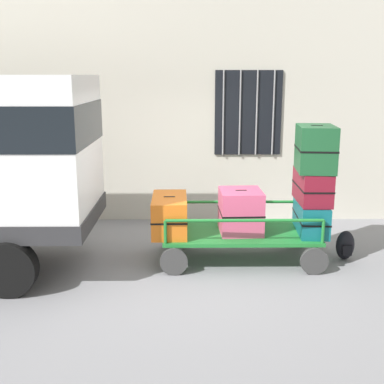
{
  "coord_description": "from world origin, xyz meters",
  "views": [
    {
      "loc": [
        -0.27,
        -6.52,
        2.66
      ],
      "look_at": [
        -0.21,
        0.36,
        1.03
      ],
      "focal_mm": 46.24,
      "sensor_mm": 36.0,
      "label": 1
    }
  ],
  "objects_px": {
    "luggage_cart": "(240,237)",
    "suitcase_center_middle": "(312,186)",
    "suitcase_midleft_bottom": "(241,211)",
    "backpack": "(345,245)",
    "suitcase_center_bottom": "(311,217)",
    "suitcase_center_top": "(316,148)",
    "suitcase_left_bottom": "(170,214)"
  },
  "relations": [
    {
      "from": "suitcase_center_middle",
      "to": "backpack",
      "type": "height_order",
      "value": "suitcase_center_middle"
    },
    {
      "from": "suitcase_midleft_bottom",
      "to": "suitcase_center_middle",
      "type": "relative_size",
      "value": 0.77
    },
    {
      "from": "suitcase_center_top",
      "to": "backpack",
      "type": "distance_m",
      "value": 1.54
    },
    {
      "from": "luggage_cart",
      "to": "suitcase_center_bottom",
      "type": "xyz_separation_m",
      "value": [
        1.03,
        0.03,
        0.29
      ]
    },
    {
      "from": "suitcase_center_bottom",
      "to": "suitcase_center_middle",
      "type": "bearing_deg",
      "value": 90.0
    },
    {
      "from": "suitcase_center_bottom",
      "to": "backpack",
      "type": "height_order",
      "value": "suitcase_center_bottom"
    },
    {
      "from": "suitcase_center_top",
      "to": "suitcase_center_middle",
      "type": "bearing_deg",
      "value": 90.0
    },
    {
      "from": "suitcase_center_bottom",
      "to": "suitcase_center_top",
      "type": "bearing_deg",
      "value": -90.0
    },
    {
      "from": "suitcase_center_middle",
      "to": "suitcase_center_top",
      "type": "xyz_separation_m",
      "value": [
        0.0,
        -0.06,
        0.56
      ]
    },
    {
      "from": "suitcase_center_middle",
      "to": "suitcase_center_top",
      "type": "relative_size",
      "value": 1.1
    },
    {
      "from": "luggage_cart",
      "to": "suitcase_center_middle",
      "type": "xyz_separation_m",
      "value": [
        1.03,
        0.04,
        0.75
      ]
    },
    {
      "from": "suitcase_left_bottom",
      "to": "suitcase_center_top",
      "type": "relative_size",
      "value": 1.22
    },
    {
      "from": "suitcase_center_bottom",
      "to": "backpack",
      "type": "distance_m",
      "value": 0.68
    },
    {
      "from": "suitcase_center_middle",
      "to": "suitcase_midleft_bottom",
      "type": "bearing_deg",
      "value": -178.48
    },
    {
      "from": "luggage_cart",
      "to": "suitcase_center_middle",
      "type": "relative_size",
      "value": 2.61
    },
    {
      "from": "luggage_cart",
      "to": "suitcase_midleft_bottom",
      "type": "height_order",
      "value": "suitcase_midleft_bottom"
    },
    {
      "from": "suitcase_left_bottom",
      "to": "suitcase_center_middle",
      "type": "height_order",
      "value": "suitcase_center_middle"
    },
    {
      "from": "luggage_cart",
      "to": "suitcase_midleft_bottom",
      "type": "relative_size",
      "value": 3.37
    },
    {
      "from": "suitcase_center_top",
      "to": "suitcase_center_bottom",
      "type": "bearing_deg",
      "value": 90.0
    },
    {
      "from": "luggage_cart",
      "to": "suitcase_center_bottom",
      "type": "height_order",
      "value": "suitcase_center_bottom"
    },
    {
      "from": "suitcase_midleft_bottom",
      "to": "suitcase_center_middle",
      "type": "bearing_deg",
      "value": 1.52
    },
    {
      "from": "suitcase_midleft_bottom",
      "to": "suitcase_center_middle",
      "type": "xyz_separation_m",
      "value": [
        1.03,
        0.03,
        0.36
      ]
    },
    {
      "from": "suitcase_center_top",
      "to": "backpack",
      "type": "xyz_separation_m",
      "value": [
        0.53,
        0.02,
        -1.44
      ]
    },
    {
      "from": "luggage_cart",
      "to": "backpack",
      "type": "xyz_separation_m",
      "value": [
        1.56,
        -0.0,
        -0.14
      ]
    },
    {
      "from": "suitcase_midleft_bottom",
      "to": "suitcase_center_top",
      "type": "height_order",
      "value": "suitcase_center_top"
    },
    {
      "from": "suitcase_left_bottom",
      "to": "suitcase_midleft_bottom",
      "type": "distance_m",
      "value": 1.03
    },
    {
      "from": "suitcase_midleft_bottom",
      "to": "suitcase_center_top",
      "type": "relative_size",
      "value": 0.85
    },
    {
      "from": "luggage_cart",
      "to": "suitcase_center_bottom",
      "type": "relative_size",
      "value": 2.35
    },
    {
      "from": "suitcase_midleft_bottom",
      "to": "backpack",
      "type": "height_order",
      "value": "suitcase_midleft_bottom"
    },
    {
      "from": "suitcase_midleft_bottom",
      "to": "backpack",
      "type": "bearing_deg",
      "value": -0.46
    },
    {
      "from": "suitcase_left_bottom",
      "to": "suitcase_center_top",
      "type": "xyz_separation_m",
      "value": [
        2.06,
        -0.03,
        0.97
      ]
    },
    {
      "from": "suitcase_center_bottom",
      "to": "suitcase_center_top",
      "type": "xyz_separation_m",
      "value": [
        0.0,
        -0.05,
        1.01
      ]
    }
  ]
}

